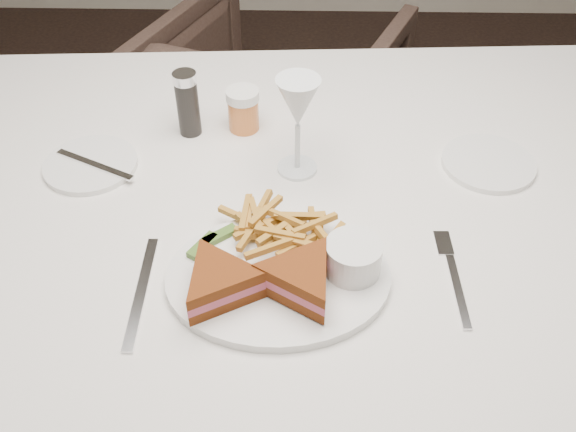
% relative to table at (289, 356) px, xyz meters
% --- Properties ---
extents(table, '(1.67, 1.17, 0.75)m').
position_rel_table_xyz_m(table, '(0.00, 0.00, 0.00)').
color(table, silver).
rests_on(table, ground).
extents(chair_far, '(0.86, 0.84, 0.68)m').
position_rel_table_xyz_m(chair_far, '(-0.07, 0.94, -0.03)').
color(chair_far, '#423028').
rests_on(chair_far, ground).
extents(table_setting, '(0.85, 0.58, 0.18)m').
position_rel_table_xyz_m(table_setting, '(-0.02, -0.04, 0.41)').
color(table_setting, white).
rests_on(table_setting, table).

